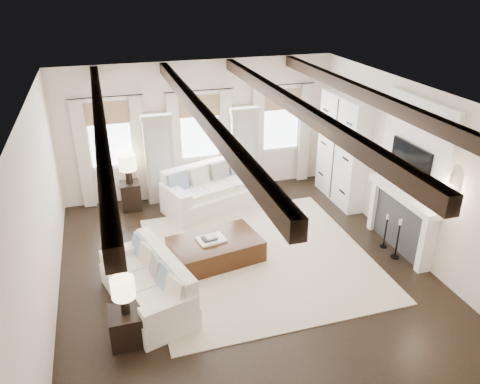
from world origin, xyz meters
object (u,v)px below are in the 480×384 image
object	(u,v)px
side_table_back	(131,196)
sofa_left	(151,285)
sofa_back	(213,190)
side_table_front	(128,326)
ottoman	(216,250)

from	to	relation	value
side_table_back	sofa_left	bearing A→B (deg)	-89.88
sofa_back	sofa_left	size ratio (longest dim) A/B	1.15
sofa_left	side_table_front	world-z (taller)	sofa_left
ottoman	side_table_back	distance (m)	2.93
sofa_back	side_table_front	size ratio (longest dim) A/B	4.86
ottoman	side_table_back	world-z (taller)	side_table_back
sofa_left	ottoman	bearing A→B (deg)	35.35
sofa_left	ottoman	world-z (taller)	sofa_left
sofa_back	side_table_back	bearing A→B (deg)	167.60
sofa_left	side_table_front	size ratio (longest dim) A/B	4.24
sofa_left	ottoman	xyz separation A→B (m)	(1.33, 0.94, -0.14)
sofa_left	side_table_back	xyz separation A→B (m)	(-0.01, 3.55, -0.03)
sofa_back	side_table_back	xyz separation A→B (m)	(-1.84, 0.40, -0.07)
ottoman	side_table_front	distance (m)	2.47
sofa_back	sofa_left	world-z (taller)	sofa_back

